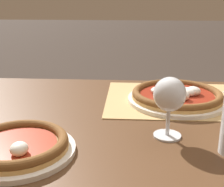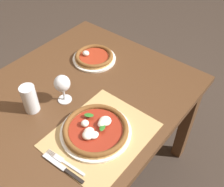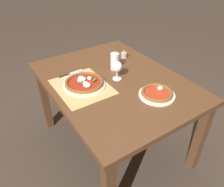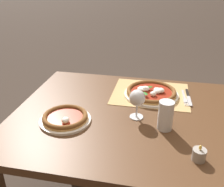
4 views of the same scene
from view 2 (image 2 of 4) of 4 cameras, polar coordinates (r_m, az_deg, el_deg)
The scene contains 9 objects.
ground_plane at distance 1.93m, azimuth -6.94°, elevation -17.31°, with size 24.00×24.00×0.00m, color #382D26.
dining_table at distance 1.40m, azimuth -9.17°, elevation -4.74°, with size 1.31×0.99×0.74m.
paper_placemat at distance 1.19m, azimuth -2.39°, elevation -8.98°, with size 0.46×0.37×0.00m, color tan.
pizza_near at distance 1.18m, azimuth -3.57°, elevation -7.88°, with size 0.32×0.32×0.05m.
pizza_far at distance 1.57m, azimuth -3.94°, elevation 7.93°, with size 0.26×0.26×0.05m.
wine_glass at distance 1.28m, azimuth -10.78°, elevation 1.95°, with size 0.08×0.08×0.16m.
pint_glass at distance 1.29m, azimuth -17.44°, elevation -1.21°, with size 0.07×0.07×0.15m.
fork at distance 1.12m, azimuth -10.19°, elevation -14.54°, with size 0.03×0.20×0.00m.
knife at distance 1.11m, azimuth -10.68°, elevation -15.63°, with size 0.03×0.22×0.01m.
Camera 2 is at (-0.56, -0.74, 1.69)m, focal length 42.00 mm.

